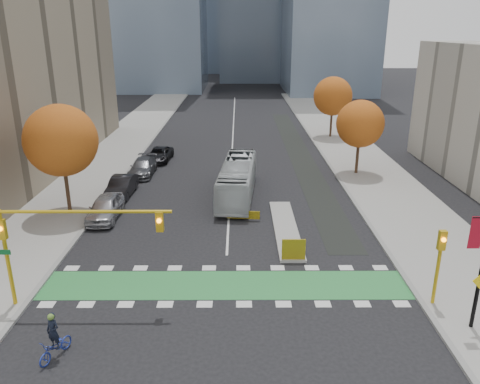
{
  "coord_description": "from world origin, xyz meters",
  "views": [
    {
      "loc": [
        0.73,
        -20.86,
        13.19
      ],
      "look_at": [
        0.82,
        8.26,
        3.0
      ],
      "focal_mm": 35.0,
      "sensor_mm": 36.0,
      "label": 1
    }
  ],
  "objects_px": {
    "hazard_board": "(294,249)",
    "traffic_signal_west": "(57,233)",
    "tree_east_near": "(360,124)",
    "bus": "(237,179)",
    "cyclist": "(55,343)",
    "parked_car_a": "(105,208)",
    "tree_east_far": "(333,96)",
    "parked_car_b": "(122,186)",
    "tree_west": "(61,141)",
    "parked_car_d": "(159,154)",
    "parked_car_c": "(143,167)",
    "traffic_signal_east": "(440,257)"
  },
  "relations": [
    {
      "from": "traffic_signal_west",
      "to": "traffic_signal_east",
      "type": "height_order",
      "value": "traffic_signal_west"
    },
    {
      "from": "tree_east_far",
      "to": "parked_car_b",
      "type": "xyz_separation_m",
      "value": [
        -21.5,
        -22.04,
        -4.43
      ]
    },
    {
      "from": "parked_car_c",
      "to": "parked_car_d",
      "type": "height_order",
      "value": "parked_car_c"
    },
    {
      "from": "tree_west",
      "to": "parked_car_c",
      "type": "relative_size",
      "value": 1.57
    },
    {
      "from": "bus",
      "to": "parked_car_b",
      "type": "distance_m",
      "value": 9.66
    },
    {
      "from": "traffic_signal_east",
      "to": "parked_car_c",
      "type": "distance_m",
      "value": 29.36
    },
    {
      "from": "traffic_signal_west",
      "to": "parked_car_b",
      "type": "relative_size",
      "value": 1.74
    },
    {
      "from": "tree_east_near",
      "to": "parked_car_a",
      "type": "relative_size",
      "value": 1.42
    },
    {
      "from": "hazard_board",
      "to": "bus",
      "type": "height_order",
      "value": "bus"
    },
    {
      "from": "tree_east_near",
      "to": "bus",
      "type": "bearing_deg",
      "value": -151.01
    },
    {
      "from": "traffic_signal_east",
      "to": "bus",
      "type": "xyz_separation_m",
      "value": [
        -9.87,
        16.21,
        -1.23
      ]
    },
    {
      "from": "parked_car_c",
      "to": "tree_east_far",
      "type": "bearing_deg",
      "value": 38.2
    },
    {
      "from": "tree_east_far",
      "to": "parked_car_b",
      "type": "relative_size",
      "value": 1.56
    },
    {
      "from": "traffic_signal_east",
      "to": "bus",
      "type": "height_order",
      "value": "traffic_signal_east"
    },
    {
      "from": "tree_east_near",
      "to": "traffic_signal_east",
      "type": "distance_m",
      "value": 22.66
    },
    {
      "from": "traffic_signal_east",
      "to": "parked_car_b",
      "type": "distance_m",
      "value": 25.59
    },
    {
      "from": "hazard_board",
      "to": "traffic_signal_west",
      "type": "bearing_deg",
      "value": -158.45
    },
    {
      "from": "traffic_signal_west",
      "to": "parked_car_a",
      "type": "xyz_separation_m",
      "value": [
        -1.07,
        11.47,
        -3.18
      ]
    },
    {
      "from": "traffic_signal_east",
      "to": "parked_car_a",
      "type": "height_order",
      "value": "traffic_signal_east"
    },
    {
      "from": "traffic_signal_west",
      "to": "tree_east_near",
      "type": "bearing_deg",
      "value": 48.48
    },
    {
      "from": "bus",
      "to": "parked_car_a",
      "type": "distance_m",
      "value": 10.76
    },
    {
      "from": "traffic_signal_west",
      "to": "traffic_signal_east",
      "type": "xyz_separation_m",
      "value": [
        18.43,
        0.0,
        -1.3
      ]
    },
    {
      "from": "tree_east_near",
      "to": "parked_car_b",
      "type": "height_order",
      "value": "tree_east_near"
    },
    {
      "from": "traffic_signal_east",
      "to": "parked_car_b",
      "type": "relative_size",
      "value": 0.83
    },
    {
      "from": "parked_car_a",
      "to": "tree_east_near",
      "type": "bearing_deg",
      "value": 28.1
    },
    {
      "from": "cyclist",
      "to": "parked_car_a",
      "type": "height_order",
      "value": "cyclist"
    },
    {
      "from": "tree_east_near",
      "to": "bus",
      "type": "relative_size",
      "value": 0.66
    },
    {
      "from": "tree_east_far",
      "to": "parked_car_a",
      "type": "bearing_deg",
      "value": -128.49
    },
    {
      "from": "tree_east_near",
      "to": "bus",
      "type": "height_order",
      "value": "tree_east_near"
    },
    {
      "from": "traffic_signal_east",
      "to": "cyclist",
      "type": "bearing_deg",
      "value": -167.43
    },
    {
      "from": "tree_east_near",
      "to": "parked_car_a",
      "type": "height_order",
      "value": "tree_east_near"
    },
    {
      "from": "tree_east_near",
      "to": "traffic_signal_west",
      "type": "xyz_separation_m",
      "value": [
        -19.93,
        -22.51,
        -0.83
      ]
    },
    {
      "from": "parked_car_d",
      "to": "tree_east_far",
      "type": "bearing_deg",
      "value": 32.67
    },
    {
      "from": "hazard_board",
      "to": "parked_car_c",
      "type": "bearing_deg",
      "value": 125.01
    },
    {
      "from": "tree_west",
      "to": "traffic_signal_west",
      "type": "relative_size",
      "value": 0.96
    },
    {
      "from": "tree_east_far",
      "to": "traffic_signal_west",
      "type": "distance_m",
      "value": 43.61
    },
    {
      "from": "tree_east_far",
      "to": "traffic_signal_east",
      "type": "relative_size",
      "value": 1.87
    },
    {
      "from": "hazard_board",
      "to": "cyclist",
      "type": "relative_size",
      "value": 0.65
    },
    {
      "from": "tree_east_near",
      "to": "cyclist",
      "type": "height_order",
      "value": "tree_east_near"
    },
    {
      "from": "tree_east_near",
      "to": "cyclist",
      "type": "xyz_separation_m",
      "value": [
        -19.0,
        -26.41,
        -4.15
      ]
    },
    {
      "from": "tree_west",
      "to": "bus",
      "type": "relative_size",
      "value": 0.76
    },
    {
      "from": "tree_east_near",
      "to": "parked_car_d",
      "type": "height_order",
      "value": "tree_east_near"
    },
    {
      "from": "tree_east_far",
      "to": "parked_car_c",
      "type": "distance_m",
      "value": 26.76
    },
    {
      "from": "hazard_board",
      "to": "parked_car_c",
      "type": "distance_m",
      "value": 21.59
    },
    {
      "from": "tree_east_far",
      "to": "cyclist",
      "type": "distance_m",
      "value": 46.9
    },
    {
      "from": "tree_east_near",
      "to": "cyclist",
      "type": "bearing_deg",
      "value": -125.73
    },
    {
      "from": "tree_west",
      "to": "parked_car_b",
      "type": "bearing_deg",
      "value": 52.83
    },
    {
      "from": "tree_east_far",
      "to": "bus",
      "type": "distance_m",
      "value": 25.53
    },
    {
      "from": "hazard_board",
      "to": "parked_car_a",
      "type": "xyz_separation_m",
      "value": [
        -13.0,
        6.76,
        0.05
      ]
    },
    {
      "from": "tree_west",
      "to": "parked_car_d",
      "type": "xyz_separation_m",
      "value": [
        4.39,
        14.88,
        -4.93
      ]
    }
  ]
}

